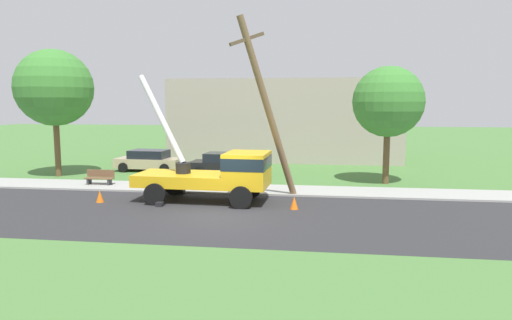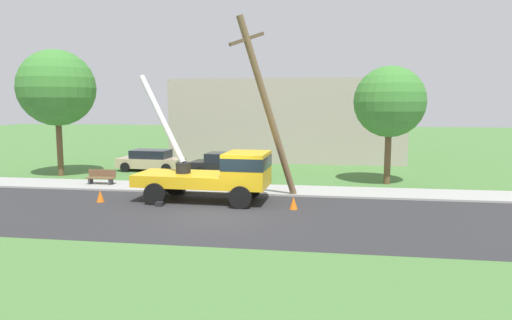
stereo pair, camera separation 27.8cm
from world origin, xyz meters
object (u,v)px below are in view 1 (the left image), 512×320
Objects in this scene: roadside_tree_near at (388,102)px; parked_sedan_tan at (149,160)px; parked_sedan_black at (225,164)px; park_bench at (100,178)px; leaning_utility_pole at (267,107)px; traffic_cone_ahead at (294,203)px; traffic_cone_behind at (100,196)px; roadside_tree_far at (54,88)px; utility_truck at (220,172)px.

parked_sedan_tan is at bearing 169.53° from roadside_tree_near.
park_bench is at bearing -142.24° from parked_sedan_black.
leaning_utility_pole is 4.80m from traffic_cone_ahead.
leaning_utility_pole is at bearing -41.25° from parked_sedan_tan.
leaning_utility_pole is 8.44m from parked_sedan_black.
traffic_cone_behind is 0.12× the size of parked_sedan_tan.
leaning_utility_pole is at bearing -19.67° from roadside_tree_far.
utility_truck is 11.21m from parked_sedan_tan.
park_bench is (-11.00, 4.06, 0.18)m from traffic_cone_ahead.
traffic_cone_behind is (-9.03, 0.13, 0.00)m from traffic_cone_ahead.
roadside_tree_far is at bearing 155.41° from traffic_cone_ahead.
utility_truck is 8.13m from park_bench.
traffic_cone_ahead is at bearing -43.62° from parked_sedan_tan.
park_bench is (-1.97, 3.93, 0.18)m from traffic_cone_behind.
roadside_tree_far is (-11.70, 5.92, 4.08)m from utility_truck.
traffic_cone_ahead is 14.33m from parked_sedan_tan.
roadside_tree_far is (-10.31, -1.82, 4.78)m from parked_sedan_black.
traffic_cone_ahead is (3.52, -1.04, -1.13)m from utility_truck.
park_bench is at bearing 158.06° from utility_truck.
park_bench is 0.20× the size of roadside_tree_far.
roadside_tree_near is at bearing 0.33° from roadside_tree_far.
roadside_tree_far is at bearing -170.00° from parked_sedan_black.
traffic_cone_behind is at bearing -82.19° from parked_sedan_tan.
roadside_tree_near is (4.81, 7.08, 4.35)m from traffic_cone_ahead.
parked_sedan_tan is 0.68× the size of roadside_tree_near.
park_bench is (-6.10, -4.72, -0.25)m from parked_sedan_black.
utility_truck is at bearing -144.07° from roadside_tree_near.
traffic_cone_ahead is at bearing -20.25° from park_bench.
park_bench is at bearing 116.64° from traffic_cone_behind.
utility_truck is 13.73m from roadside_tree_far.
parked_sedan_tan is at bearing 138.75° from leaning_utility_pole.
park_bench is at bearing 159.75° from traffic_cone_ahead.
utility_truck is at bearing 163.48° from traffic_cone_ahead.
utility_truck is at bearing -154.68° from leaning_utility_pole.
traffic_cone_behind is at bearing -115.50° from parked_sedan_black.
roadside_tree_near reaches higher than utility_truck.
parked_sedan_tan is 2.80× the size of park_bench.
leaning_utility_pole is 1.90× the size of parked_sedan_black.
parked_sedan_tan is 0.99× the size of parked_sedan_black.
parked_sedan_black is (-1.39, 7.74, -0.70)m from utility_truck.
park_bench is 16.63m from roadside_tree_near.
parked_sedan_tan is (-6.85, 8.84, -0.70)m from utility_truck.
traffic_cone_behind is at bearing -170.61° from utility_truck.
parked_sedan_tan is at bearing 127.79° from utility_truck.
traffic_cone_behind is at bearing -165.96° from leaning_utility_pole.
roadside_tree_far reaches higher than utility_truck.
parked_sedan_black is (5.46, -1.10, 0.00)m from parked_sedan_tan.
utility_truck is 1.51× the size of parked_sedan_tan.
utility_truck is 3.78m from leaning_utility_pole.
parked_sedan_black is at bearing 37.76° from park_bench.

